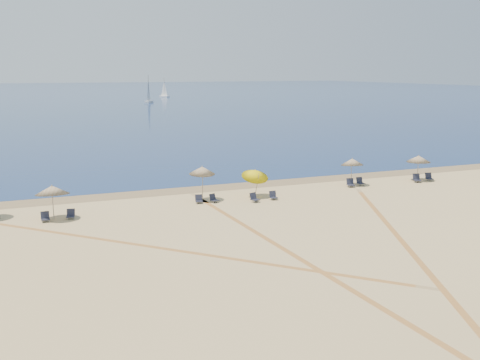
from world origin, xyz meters
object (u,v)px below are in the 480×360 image
at_px(umbrella_3, 255,174).
at_px(sailboat_1, 149,94).
at_px(chair_4, 199,199).
at_px(chair_5, 214,199).
at_px(chair_8, 350,183).
at_px(umbrella_2, 202,170).
at_px(umbrella_1, 52,190).
at_px(chair_3, 71,214).
at_px(umbrella_5, 418,159).
at_px(chair_2, 45,217).
at_px(chair_6, 254,198).
at_px(chair_9, 360,182).
at_px(chair_11, 429,177).
at_px(umbrella_4, 352,162).
at_px(sailboat_2, 164,91).
at_px(chair_10, 417,179).
at_px(chair_7, 273,196).

relative_size(umbrella_3, sailboat_1, 0.30).
bearing_deg(chair_4, chair_5, 3.65).
bearing_deg(chair_8, umbrella_2, -163.24).
distance_m(umbrella_1, umbrella_3, 14.64).
xyz_separation_m(chair_3, chair_4, (9.01, 1.02, -0.00)).
bearing_deg(umbrella_5, sailboat_1, 87.87).
height_order(umbrella_2, chair_2, umbrella_2).
xyz_separation_m(umbrella_5, chair_4, (-20.22, -0.98, -1.64)).
bearing_deg(umbrella_1, chair_6, -1.53).
xyz_separation_m(umbrella_2, chair_2, (-11.08, -1.87, -1.98)).
xyz_separation_m(chair_9, chair_11, (6.65, -0.58, 0.01)).
bearing_deg(chair_2, umbrella_4, 4.41).
height_order(umbrella_2, chair_8, umbrella_2).
bearing_deg(umbrella_3, umbrella_5, 2.45).
xyz_separation_m(umbrella_1, chair_2, (-0.54, -0.40, -1.65)).
bearing_deg(umbrella_1, umbrella_5, 3.31).
xyz_separation_m(chair_5, chair_11, (20.05, 0.72, 0.03)).
height_order(umbrella_3, chair_4, umbrella_3).
bearing_deg(sailboat_2, chair_10, -119.13).
distance_m(chair_2, chair_3, 1.57).
bearing_deg(chair_4, chair_9, 16.59).
height_order(umbrella_4, chair_11, umbrella_4).
height_order(umbrella_2, chair_6, umbrella_2).
bearing_deg(umbrella_3, umbrella_1, -175.77).
height_order(umbrella_4, chair_5, umbrella_4).
distance_m(umbrella_5, chair_3, 29.35).
height_order(chair_5, chair_10, chair_10).
xyz_separation_m(chair_11, sailboat_1, (3.75, 125.30, 2.13)).
bearing_deg(chair_3, umbrella_1, 178.80).
relative_size(umbrella_1, sailboat_2, 0.34).
height_order(chair_7, sailboat_1, sailboat_1).
distance_m(umbrella_3, chair_8, 8.90).
distance_m(umbrella_1, umbrella_4, 23.93).
xyz_separation_m(umbrella_2, chair_6, (3.37, -1.84, -1.96)).
bearing_deg(chair_7, chair_2, -175.42).
distance_m(umbrella_2, chair_8, 12.97).
distance_m(chair_2, sailboat_2, 166.87).
height_order(umbrella_1, chair_4, umbrella_1).
xyz_separation_m(chair_7, chair_11, (15.64, 1.51, 0.02)).
relative_size(chair_9, chair_10, 0.79).
bearing_deg(chair_7, chair_6, -169.44).
relative_size(umbrella_1, chair_11, 2.95).
distance_m(umbrella_2, chair_2, 11.41).
bearing_deg(sailboat_1, umbrella_2, -73.51).
bearing_deg(umbrella_1, chair_11, 2.44).
bearing_deg(umbrella_5, chair_3, -176.09).
bearing_deg(sailboat_2, chair_7, -124.05).
xyz_separation_m(chair_2, chair_10, (30.27, 1.57, 0.04)).
bearing_deg(sailboat_2, chair_11, -118.62).
distance_m(chair_2, chair_4, 10.64).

